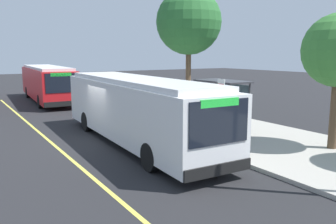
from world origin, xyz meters
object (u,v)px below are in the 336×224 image
Objects in this scene: route_sign_post at (221,102)px; pedestrian_commuter at (178,112)px; transit_bus_second at (47,82)px; waiting_bench at (222,118)px; transit_bus_main at (135,108)px.

route_sign_post is 3.10m from pedestrian_commuter.
transit_bus_second is 17.18m from waiting_bench.
pedestrian_commuter reaches higher than waiting_bench.
pedestrian_commuter is (-0.49, -2.51, 0.48)m from waiting_bench.
transit_bus_second reaches higher than pedestrian_commuter.
transit_bus_second is 4.29× the size of route_sign_post.
pedestrian_commuter is at bearing -175.61° from route_sign_post.
pedestrian_commuter is at bearing 9.17° from transit_bus_second.
transit_bus_main is 7.52× the size of waiting_bench.
transit_bus_second is 7.12× the size of pedestrian_commuter.
transit_bus_second is at bearing -171.57° from route_sign_post.
transit_bus_main is at bearing -77.95° from pedestrian_commuter.
route_sign_post is (18.87, 2.79, 0.34)m from transit_bus_second.
transit_bus_main reaches higher than pedestrian_commuter.
pedestrian_commuter is at bearing -101.07° from waiting_bench.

